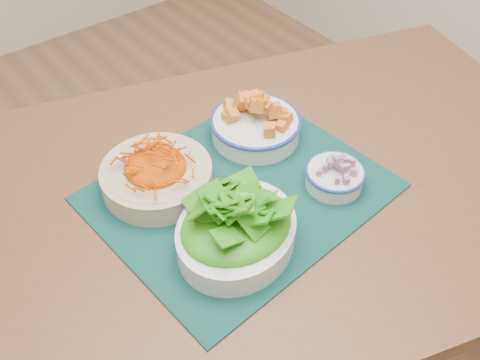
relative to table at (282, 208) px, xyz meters
The scene contains 6 objects.
table is the anchor object (origin of this frame).
placemat 0.14m from the table, 166.55° to the left, with size 0.52×0.43×0.00m, color black.
carrot_bowl 0.29m from the table, 148.24° to the left, with size 0.26×0.26×0.09m.
squash_bowl 0.20m from the table, 76.35° to the left, with size 0.21×0.21×0.10m.
lettuce_bowl 0.25m from the table, 157.20° to the right, with size 0.29×0.27×0.11m.
onion_bowl 0.16m from the table, 51.89° to the right, with size 0.14×0.14×0.06m.
Camera 1 is at (-0.25, -0.70, 1.50)m, focal length 40.00 mm.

